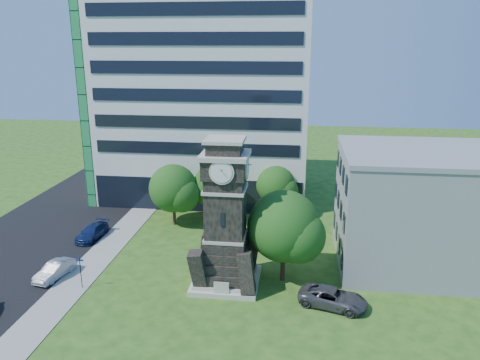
# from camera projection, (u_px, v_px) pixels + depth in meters

# --- Properties ---
(ground) EXTENTS (160.00, 160.00, 0.00)m
(ground) POSITION_uv_depth(u_px,v_px,m) (185.00, 292.00, 37.42)
(ground) COLOR #265117
(ground) RESTS_ON ground
(sidewalk) EXTENTS (3.00, 70.00, 0.06)m
(sidewalk) POSITION_uv_depth(u_px,v_px,m) (98.00, 258.00, 43.32)
(sidewalk) COLOR gray
(sidewalk) RESTS_ON ground
(street) EXTENTS (14.00, 80.00, 0.02)m
(street) POSITION_uv_depth(u_px,v_px,m) (13.00, 253.00, 44.35)
(street) COLOR black
(street) RESTS_ON ground
(clock_tower) EXTENTS (5.40, 5.40, 12.22)m
(clock_tower) POSITION_uv_depth(u_px,v_px,m) (226.00, 223.00, 37.47)
(clock_tower) COLOR beige
(clock_tower) RESTS_ON ground
(office_tall) EXTENTS (26.20, 15.11, 28.60)m
(office_tall) POSITION_uv_depth(u_px,v_px,m) (206.00, 84.00, 58.37)
(office_tall) COLOR white
(office_tall) RESTS_ON ground
(office_low) EXTENTS (15.20, 12.20, 10.40)m
(office_low) POSITION_uv_depth(u_px,v_px,m) (426.00, 208.00, 41.15)
(office_low) COLOR gray
(office_low) RESTS_ON ground
(car_street_mid) EXTENTS (2.24, 4.25, 1.33)m
(car_street_mid) POSITION_uv_depth(u_px,v_px,m) (55.00, 270.00, 39.60)
(car_street_mid) COLOR #929399
(car_street_mid) RESTS_ON ground
(car_street_north) EXTENTS (2.33, 4.71, 1.32)m
(car_street_north) POSITION_uv_depth(u_px,v_px,m) (92.00, 232.00, 47.56)
(car_street_north) COLOR navy
(car_street_north) RESTS_ON ground
(car_east_lot) EXTENTS (5.60, 3.71, 1.43)m
(car_east_lot) POSITION_uv_depth(u_px,v_px,m) (333.00, 298.00, 35.24)
(car_east_lot) COLOR #48484D
(car_east_lot) RESTS_ON ground
(park_bench) EXTENTS (1.64, 0.44, 0.84)m
(park_bench) POSITION_uv_depth(u_px,v_px,m) (213.00, 280.00, 38.38)
(park_bench) COLOR black
(park_bench) RESTS_ON ground
(street_sign) EXTENTS (0.64, 0.06, 2.65)m
(street_sign) POSITION_uv_depth(u_px,v_px,m) (81.00, 270.00, 37.59)
(street_sign) COLOR black
(street_sign) RESTS_ON ground
(tree_nw) EXTENTS (5.73, 5.21, 6.76)m
(tree_nw) POSITION_uv_depth(u_px,v_px,m) (174.00, 190.00, 50.25)
(tree_nw) COLOR #332114
(tree_nw) RESTS_ON ground
(tree_nc) EXTENTS (5.25, 4.77, 6.43)m
(tree_nc) POSITION_uv_depth(u_px,v_px,m) (215.00, 188.00, 51.26)
(tree_nc) COLOR #332114
(tree_nc) RESTS_ON ground
(tree_ne) EXTENTS (4.81, 4.37, 5.97)m
(tree_ne) POSITION_uv_depth(u_px,v_px,m) (277.00, 187.00, 52.57)
(tree_ne) COLOR #332114
(tree_ne) RESTS_ON ground
(tree_east) EXTENTS (6.50, 5.91, 7.82)m
(tree_east) POSITION_uv_depth(u_px,v_px,m) (285.00, 228.00, 38.07)
(tree_east) COLOR #332114
(tree_east) RESTS_ON ground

